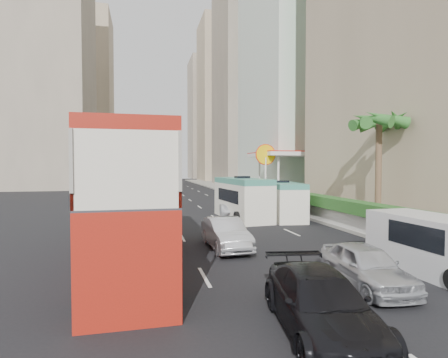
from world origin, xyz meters
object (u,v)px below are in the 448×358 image
object	(u,v)px
van_asset	(234,215)
minibus_near	(242,198)
shell_station	(285,176)
panel_van_far	(230,192)
car_black	(320,332)
car_silver_lane_b	(365,287)
car_silver_lane_a	(225,249)
minibus_far	(282,200)
double_decker_bus	(134,201)
palm_tree	(378,175)
panel_van_near	(438,246)

from	to	relation	value
van_asset	minibus_near	size ratio (longest dim) A/B	0.80
van_asset	shell_station	size ratio (longest dim) A/B	0.68
panel_van_far	shell_station	world-z (taller)	shell_station
minibus_near	panel_van_far	bearing A→B (deg)	74.82
car_black	van_asset	distance (m)	19.49
panel_van_far	car_silver_lane_b	bearing A→B (deg)	-89.51
van_asset	car_silver_lane_a	bearing A→B (deg)	-100.91
car_silver_lane_a	car_silver_lane_b	size ratio (longest dim) A/B	1.08
car_silver_lane_a	shell_station	xyz separation A→B (m)	(11.91, 21.04, 2.75)
minibus_far	panel_van_far	distance (m)	14.36
double_decker_bus	car_silver_lane_b	bearing A→B (deg)	-29.77
car_silver_lane_b	palm_tree	size ratio (longest dim) A/B	0.63
car_silver_lane_a	double_decker_bus	bearing A→B (deg)	-156.30
shell_station	car_silver_lane_b	bearing A→B (deg)	-107.87
minibus_far	panel_van_near	distance (m)	13.91
car_silver_lane_a	shell_station	bearing A→B (deg)	58.59
car_silver_lane_b	palm_tree	bearing A→B (deg)	55.55
minibus_near	panel_van_far	world-z (taller)	minibus_near
car_black	palm_tree	distance (m)	14.62
panel_van_near	shell_station	world-z (taller)	shell_station
car_silver_lane_a	car_silver_lane_b	distance (m)	6.87
minibus_near	shell_station	xyz separation A→B (m)	(8.52, 12.13, 1.25)
car_silver_lane_a	panel_van_near	distance (m)	8.57
car_silver_lane_b	panel_van_near	size ratio (longest dim) A/B	0.78
minibus_far	panel_van_near	size ratio (longest dim) A/B	1.18
double_decker_bus	panel_van_far	size ratio (longest dim) A/B	2.18
car_silver_lane_a	minibus_far	size ratio (longest dim) A/B	0.72
minibus_near	palm_tree	bearing A→B (deg)	-52.22
car_black	panel_van_near	distance (m)	7.00
car_silver_lane_a	panel_van_near	bearing A→B (deg)	-42.54
double_decker_bus	minibus_far	bearing A→B (deg)	44.76
panel_van_near	van_asset	bearing A→B (deg)	99.20
car_silver_lane_a	minibus_near	size ratio (longest dim) A/B	0.64
panel_van_near	minibus_far	bearing A→B (deg)	88.57
van_asset	car_black	bearing A→B (deg)	-92.95
van_asset	minibus_far	size ratio (longest dim) A/B	0.90
minibus_far	palm_tree	xyz separation A→B (m)	(3.39, -6.32, 2.04)
car_silver_lane_b	minibus_near	bearing A→B (deg)	93.49
car_silver_lane_a	minibus_far	world-z (taller)	minibus_far
car_black	panel_van_near	bearing A→B (deg)	34.22
car_black	panel_van_far	bearing A→B (deg)	88.04
car_silver_lane_a	palm_tree	world-z (taller)	palm_tree
double_decker_bus	panel_van_near	distance (m)	11.24
car_black	minibus_far	world-z (taller)	minibus_far
car_silver_lane_a	minibus_far	bearing A→B (deg)	51.03
minibus_far	shell_station	size ratio (longest dim) A/B	0.76
van_asset	minibus_far	bearing A→B (deg)	-31.22
double_decker_bus	minibus_near	world-z (taller)	double_decker_bus
car_silver_lane_b	double_decker_bus	bearing A→B (deg)	154.60
minibus_far	panel_van_far	world-z (taller)	minibus_far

